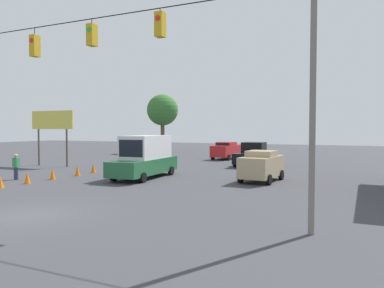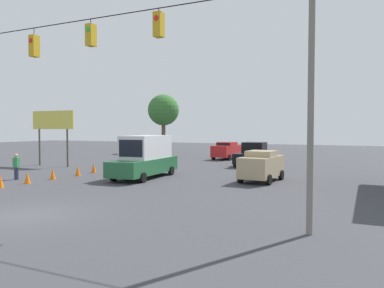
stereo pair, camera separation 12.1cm
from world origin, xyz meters
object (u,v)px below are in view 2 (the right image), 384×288
object	(u,v)px
traffic_cone_second	(27,178)
roadside_billboard	(53,124)
traffic_cone_fifth	(94,168)
pickup_truck_black_oncoming_deep	(253,155)
tree_horizon_left	(163,110)
box_truck_green_withflow_mid	(145,157)
pedestrian	(16,167)
overhead_signal_span	(61,81)
sedan_red_withflow_deep	(227,150)
traffic_cone_nearest	(0,182)
traffic_cone_fourth	(78,171)
sedan_tan_oncoming_far	(262,165)
traffic_cone_third	(53,174)

from	to	relation	value
traffic_cone_second	roadside_billboard	distance (m)	11.52
roadside_billboard	traffic_cone_fifth	bearing A→B (deg)	159.41
pickup_truck_black_oncoming_deep	tree_horizon_left	distance (m)	21.73
box_truck_green_withflow_mid	tree_horizon_left	bearing A→B (deg)	-63.09
pedestrian	overhead_signal_span	bearing A→B (deg)	150.55
sedan_red_withflow_deep	traffic_cone_second	size ratio (longest dim) A/B	6.20
traffic_cone_nearest	traffic_cone_fifth	bearing A→B (deg)	-89.47
sedan_red_withflow_deep	traffic_cone_nearest	distance (m)	24.74
box_truck_green_withflow_mid	tree_horizon_left	world-z (taller)	tree_horizon_left
tree_horizon_left	traffic_cone_fourth	bearing A→B (deg)	106.15
roadside_billboard	pedestrian	world-z (taller)	roadside_billboard
traffic_cone_fourth	traffic_cone_fifth	size ratio (longest dim) A/B	1.00
pickup_truck_black_oncoming_deep	tree_horizon_left	world-z (taller)	tree_horizon_left
sedan_tan_oncoming_far	roadside_billboard	distance (m)	19.71
sedan_tan_oncoming_far	traffic_cone_nearest	world-z (taller)	sedan_tan_oncoming_far
overhead_signal_span	tree_horizon_left	bearing A→B (deg)	-67.31
traffic_cone_third	traffic_cone_fifth	size ratio (longest dim) A/B	1.00
traffic_cone_fifth	sedan_red_withflow_deep	bearing A→B (deg)	-106.79
sedan_red_withflow_deep	box_truck_green_withflow_mid	xyz separation A→B (m)	(-0.19, 16.95, 0.43)
tree_horizon_left	traffic_cone_fifth	bearing A→B (deg)	106.99
traffic_cone_fifth	tree_horizon_left	bearing A→B (deg)	-73.01
traffic_cone_third	pedestrian	xyz separation A→B (m)	(2.09, 1.09, 0.50)
overhead_signal_span	sedan_red_withflow_deep	distance (m)	26.94
sedan_red_withflow_deep	traffic_cone_nearest	bearing A→B (deg)	78.77
overhead_signal_span	pedestrian	world-z (taller)	overhead_signal_span
traffic_cone_fourth	tree_horizon_left	distance (m)	26.87
sedan_red_withflow_deep	box_truck_green_withflow_mid	bearing A→B (deg)	90.66
traffic_cone_third	roadside_billboard	xyz separation A→B (m)	(6.69, -6.62, 3.40)
traffic_cone_nearest	pedestrian	bearing A→B (deg)	-53.06
roadside_billboard	sedan_red_withflow_deep	bearing A→B (deg)	-130.11
overhead_signal_span	tree_horizon_left	world-z (taller)	overhead_signal_span
overhead_signal_span	roadside_billboard	bearing A→B (deg)	-43.27
box_truck_green_withflow_mid	traffic_cone_nearest	xyz separation A→B (m)	(5.01, 7.31, -1.06)
traffic_cone_fourth	roadside_billboard	world-z (taller)	roadside_billboard
roadside_billboard	sedan_tan_oncoming_far	bearing A→B (deg)	175.23
tree_horizon_left	traffic_cone_nearest	bearing A→B (deg)	102.93
traffic_cone_fourth	tree_horizon_left	world-z (taller)	tree_horizon_left
tree_horizon_left	roadside_billboard	bearing A→B (deg)	91.29
pickup_truck_black_oncoming_deep	roadside_billboard	world-z (taller)	roadside_billboard
traffic_cone_fourth	roadside_billboard	distance (m)	8.83
traffic_cone_fifth	pedestrian	size ratio (longest dim) A/B	0.42
traffic_cone_nearest	traffic_cone_fifth	size ratio (longest dim) A/B	1.00
overhead_signal_span	traffic_cone_third	size ratio (longest dim) A/B	28.78
sedan_red_withflow_deep	traffic_cone_fifth	world-z (taller)	sedan_red_withflow_deep
traffic_cone_second	traffic_cone_fifth	world-z (taller)	same
pickup_truck_black_oncoming_deep	traffic_cone_nearest	xyz separation A→B (m)	(9.46, 18.32, -0.62)
traffic_cone_third	traffic_cone_fourth	distance (m)	2.20
pickup_truck_black_oncoming_deep	sedan_red_withflow_deep	world-z (taller)	pickup_truck_black_oncoming_deep
sedan_red_withflow_deep	traffic_cone_second	bearing A→B (deg)	77.89
traffic_cone_fifth	roadside_billboard	xyz separation A→B (m)	(6.66, -2.50, 3.40)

